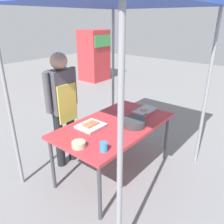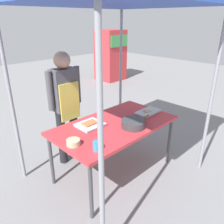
# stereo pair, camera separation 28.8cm
# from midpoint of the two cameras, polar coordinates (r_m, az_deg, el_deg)

# --- Properties ---
(ground_plane) EXTENTS (18.00, 18.00, 0.00)m
(ground_plane) POSITION_cam_midpoint_polar(r_m,az_deg,el_deg) (3.31, -1.88, -14.80)
(ground_plane) COLOR slate
(stall_table) EXTENTS (1.60, 0.90, 0.75)m
(stall_table) POSITION_cam_midpoint_polar(r_m,az_deg,el_deg) (2.94, -2.06, -3.95)
(stall_table) COLOR #C63338
(stall_table) RESTS_ON ground
(stall_canopy) EXTENTS (2.10, 1.80, 2.20)m
(stall_canopy) POSITION_cam_midpoint_polar(r_m,az_deg,el_deg) (2.62, -2.52, 24.45)
(stall_canopy) COLOR gray
(stall_canopy) RESTS_ON ground
(tray_grilled_sausages) EXTENTS (0.32, 0.28, 0.06)m
(tray_grilled_sausages) POSITION_cam_midpoint_polar(r_m,az_deg,el_deg) (2.84, -8.29, -3.49)
(tray_grilled_sausages) COLOR silver
(tray_grilled_sausages) RESTS_ON stall_table
(tray_meat_skewers) EXTENTS (0.39, 0.22, 0.04)m
(tray_meat_skewers) POSITION_cam_midpoint_polar(r_m,az_deg,el_deg) (3.29, 5.85, 0.30)
(tray_meat_skewers) COLOR #ADADB2
(tray_meat_skewers) RESTS_ON stall_table
(cooking_wok) EXTENTS (0.46, 0.30, 0.09)m
(cooking_wok) POSITION_cam_midpoint_polar(r_m,az_deg,el_deg) (2.83, 2.73, -2.72)
(cooking_wok) COLOR #38383A
(cooking_wok) RESTS_ON stall_table
(condiment_bowl) EXTENTS (0.15, 0.15, 0.06)m
(condiment_bowl) POSITION_cam_midpoint_polar(r_m,az_deg,el_deg) (2.44, -11.82, -8.10)
(condiment_bowl) COLOR #BFB28C
(condiment_bowl) RESTS_ON stall_table
(drink_cup_near_edge) EXTENTS (0.08, 0.08, 0.10)m
(drink_cup_near_edge) POSITION_cam_midpoint_polar(r_m,az_deg,el_deg) (2.33, -5.70, -8.81)
(drink_cup_near_edge) COLOR #338CBF
(drink_cup_near_edge) RESTS_ON stall_table
(vendor_woman) EXTENTS (0.52, 0.23, 1.62)m
(vendor_woman) POSITION_cam_midpoint_polar(r_m,az_deg,el_deg) (3.16, -14.99, 2.45)
(vendor_woman) COLOR black
(vendor_woman) RESTS_ON ground
(neighbor_stall_left) EXTENTS (0.83, 0.81, 1.66)m
(neighbor_stall_left) POSITION_cam_midpoint_polar(r_m,az_deg,el_deg) (7.90, -5.65, 14.03)
(neighbor_stall_left) COLOR #C63338
(neighbor_stall_left) RESTS_ON ground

